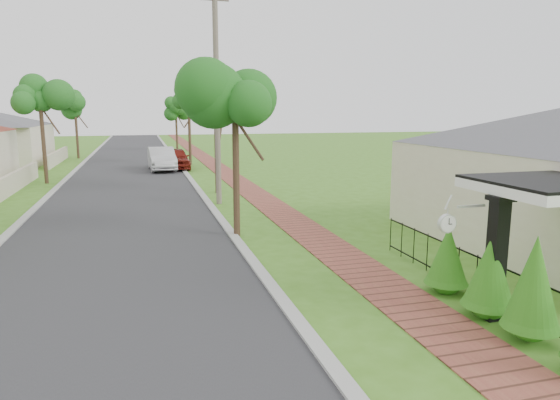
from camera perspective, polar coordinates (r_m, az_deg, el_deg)
name	(u,v)px	position (r m, az deg, el deg)	size (l,w,h in m)	color
ground	(263,322)	(10.21, -1.92, -13.78)	(160.00, 160.00, 0.00)	#40731B
road	(127,185)	(29.38, -17.04, 1.62)	(7.00, 120.00, 0.02)	#28282B
kerb_right	(193,183)	(29.50, -9.94, 1.96)	(0.30, 120.00, 0.10)	#9E9E99
kerb_left	(57,188)	(29.70, -24.09, 1.27)	(0.30, 120.00, 0.10)	#9E9E99
sidewalk	(237,181)	(29.86, -4.97, 2.17)	(1.50, 120.00, 0.03)	brown
porch_post	(496,264)	(10.94, 23.42, -6.74)	(0.48, 0.48, 2.52)	black
picket_fence	(476,275)	(12.07, 21.54, -7.98)	(0.03, 8.02, 1.00)	black
street_trees	(128,105)	(35.92, -16.99, 10.37)	(10.70, 37.65, 5.89)	#382619
hedge_row	(506,282)	(10.61, 24.45, -8.56)	(0.94, 4.68, 2.04)	#196514
parked_car_red	(176,159)	(36.61, -11.80, 4.65)	(1.77, 4.40, 1.50)	maroon
parked_car_white	(162,159)	(36.00, -13.37, 4.58)	(1.69, 4.84, 1.59)	silver
near_tree	(235,100)	(16.35, -5.17, 11.29)	(2.19, 2.19, 5.61)	#382619
utility_pole	(217,99)	(22.31, -7.23, 11.36)	(1.20, 0.24, 9.15)	#6E6056
station_clock	(449,222)	(10.55, 18.76, -2.39)	(1.05, 0.13, 0.54)	silver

